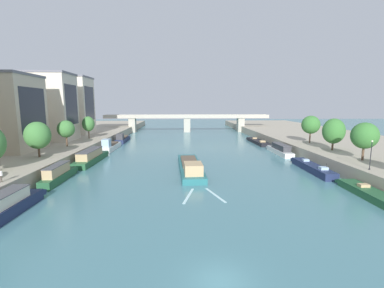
{
  "coord_description": "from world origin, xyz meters",
  "views": [
    {
      "loc": [
        -2.61,
        -16.48,
        12.13
      ],
      "look_at": [
        0.0,
        46.31,
        2.63
      ],
      "focal_mm": 24.67,
      "sensor_mm": 36.0,
      "label": 1
    }
  ],
  "objects_px": {
    "moored_boat_left_lone": "(111,146)",
    "tree_right_distant": "(365,136)",
    "moored_boat_left_second": "(59,174)",
    "moored_boat_left_upstream": "(91,157)",
    "moored_boat_left_gap_after": "(123,139)",
    "moored_boat_right_far": "(312,168)",
    "lamppost_right_bank": "(371,154)",
    "person_on_quay": "(0,175)",
    "moored_boat_left_near": "(6,206)",
    "tree_left_far": "(66,129)",
    "barge_midriver": "(190,166)",
    "moored_boat_right_gap_after": "(258,142)",
    "tree_right_second": "(334,131)",
    "bridge_far": "(187,121)",
    "tree_right_nearest": "(311,125)",
    "moored_boat_right_upstream": "(378,197)",
    "moored_boat_right_lone": "(280,150)",
    "tree_left_distant": "(88,124)"
  },
  "relations": [
    {
      "from": "moored_boat_left_lone",
      "to": "tree_right_distant",
      "type": "distance_m",
      "value": 57.41
    },
    {
      "from": "moored_boat_left_second",
      "to": "moored_boat_left_upstream",
      "type": "xyz_separation_m",
      "value": [
        0.51,
        13.8,
        0.01
      ]
    },
    {
      "from": "moored_boat_left_gap_after",
      "to": "moored_boat_right_far",
      "type": "xyz_separation_m",
      "value": [
        43.05,
        -40.2,
        -0.27
      ]
    },
    {
      "from": "lamppost_right_bank",
      "to": "person_on_quay",
      "type": "relative_size",
      "value": 2.7
    },
    {
      "from": "moored_boat_right_far",
      "to": "moored_boat_left_near",
      "type": "bearing_deg",
      "value": -157.47
    },
    {
      "from": "moored_boat_left_second",
      "to": "tree_left_far",
      "type": "relative_size",
      "value": 1.84
    },
    {
      "from": "person_on_quay",
      "to": "barge_midriver",
      "type": "bearing_deg",
      "value": 31.15
    },
    {
      "from": "moored_boat_left_lone",
      "to": "moored_boat_right_gap_after",
      "type": "xyz_separation_m",
      "value": [
        42.97,
        10.6,
        -0.5
      ]
    },
    {
      "from": "moored_boat_left_second",
      "to": "moored_boat_left_lone",
      "type": "xyz_separation_m",
      "value": [
        0.54,
        29.2,
        -0.15
      ]
    },
    {
      "from": "moored_boat_left_lone",
      "to": "tree_right_second",
      "type": "bearing_deg",
      "value": -18.56
    },
    {
      "from": "person_on_quay",
      "to": "moored_boat_right_far",
      "type": "bearing_deg",
      "value": 16.27
    },
    {
      "from": "bridge_far",
      "to": "tree_right_nearest",
      "type": "bearing_deg",
      "value": -60.38
    },
    {
      "from": "moored_boat_right_upstream",
      "to": "bridge_far",
      "type": "relative_size",
      "value": 0.21
    },
    {
      "from": "moored_boat_left_second",
      "to": "moored_boat_right_far",
      "type": "bearing_deg",
      "value": 6.25
    },
    {
      "from": "moored_boat_right_far",
      "to": "lamppost_right_bank",
      "type": "relative_size",
      "value": 3.25
    },
    {
      "from": "barge_midriver",
      "to": "tree_left_far",
      "type": "relative_size",
      "value": 3.46
    },
    {
      "from": "moored_boat_left_upstream",
      "to": "moored_boat_right_far",
      "type": "height_order",
      "value": "moored_boat_left_upstream"
    },
    {
      "from": "moored_boat_left_second",
      "to": "moored_boat_left_lone",
      "type": "distance_m",
      "value": 29.21
    },
    {
      "from": "moored_boat_left_lone",
      "to": "moored_boat_right_upstream",
      "type": "xyz_separation_m",
      "value": [
        43.62,
        -39.82,
        -0.49
      ]
    },
    {
      "from": "moored_boat_right_far",
      "to": "tree_left_far",
      "type": "relative_size",
      "value": 2.39
    },
    {
      "from": "moored_boat_left_upstream",
      "to": "tree_right_second",
      "type": "height_order",
      "value": "tree_right_second"
    },
    {
      "from": "moored_boat_left_second",
      "to": "tree_right_nearest",
      "type": "relative_size",
      "value": 1.61
    },
    {
      "from": "tree_right_distant",
      "to": "person_on_quay",
      "type": "bearing_deg",
      "value": -168.6
    },
    {
      "from": "moored_boat_left_second",
      "to": "moored_boat_left_gap_after",
      "type": "distance_m",
      "value": 44.95
    },
    {
      "from": "person_on_quay",
      "to": "moored_boat_left_second",
      "type": "bearing_deg",
      "value": 71.27
    },
    {
      "from": "tree_right_distant",
      "to": "moored_boat_right_far",
      "type": "bearing_deg",
      "value": 160.12
    },
    {
      "from": "moored_boat_right_far",
      "to": "bridge_far",
      "type": "height_order",
      "value": "bridge_far"
    },
    {
      "from": "tree_right_second",
      "to": "person_on_quay",
      "type": "bearing_deg",
      "value": -158.92
    },
    {
      "from": "barge_midriver",
      "to": "moored_boat_right_far",
      "type": "relative_size",
      "value": 1.45
    },
    {
      "from": "moored_boat_right_gap_after",
      "to": "moored_boat_left_near",
      "type": "bearing_deg",
      "value": -129.22
    },
    {
      "from": "barge_midriver",
      "to": "moored_boat_left_near",
      "type": "xyz_separation_m",
      "value": [
        -20.8,
        -18.9,
        0.3
      ]
    },
    {
      "from": "moored_boat_right_lone",
      "to": "tree_left_distant",
      "type": "relative_size",
      "value": 2.17
    },
    {
      "from": "moored_boat_right_upstream",
      "to": "person_on_quay",
      "type": "distance_m",
      "value": 47.27
    },
    {
      "from": "tree_left_far",
      "to": "moored_boat_left_second",
      "type": "bearing_deg",
      "value": -70.89
    },
    {
      "from": "barge_midriver",
      "to": "moored_boat_left_gap_after",
      "type": "bearing_deg",
      "value": 117.97
    },
    {
      "from": "bridge_far",
      "to": "tree_right_distant",
      "type": "bearing_deg",
      "value": -68.41
    },
    {
      "from": "tree_right_distant",
      "to": "moored_boat_right_lone",
      "type": "bearing_deg",
      "value": 109.87
    },
    {
      "from": "moored_boat_left_near",
      "to": "tree_right_second",
      "type": "xyz_separation_m",
      "value": [
        51.0,
        25.27,
        5.45
      ]
    },
    {
      "from": "moored_boat_right_lone",
      "to": "tree_left_distant",
      "type": "distance_m",
      "value": 52.25
    },
    {
      "from": "moored_boat_left_near",
      "to": "moored_boat_right_lone",
      "type": "bearing_deg",
      "value": 38.65
    },
    {
      "from": "moored_boat_left_gap_after",
      "to": "tree_left_distant",
      "type": "height_order",
      "value": "tree_left_distant"
    },
    {
      "from": "moored_boat_right_upstream",
      "to": "lamppost_right_bank",
      "type": "height_order",
      "value": "lamppost_right_bank"
    },
    {
      "from": "tree_right_nearest",
      "to": "person_on_quay",
      "type": "distance_m",
      "value": 63.11
    },
    {
      "from": "barge_midriver",
      "to": "moored_boat_left_gap_after",
      "type": "distance_m",
      "value": 44.34
    },
    {
      "from": "tree_left_distant",
      "to": "moored_boat_right_lone",
      "type": "bearing_deg",
      "value": -13.89
    },
    {
      "from": "moored_boat_right_gap_after",
      "to": "tree_right_nearest",
      "type": "distance_m",
      "value": 20.06
    },
    {
      "from": "moored_boat_left_gap_after",
      "to": "person_on_quay",
      "type": "relative_size",
      "value": 8.56
    },
    {
      "from": "moored_boat_left_second",
      "to": "tree_left_far",
      "type": "xyz_separation_m",
      "value": [
        -6.89,
        19.89,
        5.36
      ]
    },
    {
      "from": "moored_boat_left_lone",
      "to": "tree_right_second",
      "type": "relative_size",
      "value": 1.95
    },
    {
      "from": "lamppost_right_bank",
      "to": "tree_left_far",
      "type": "bearing_deg",
      "value": 155.8
    }
  ]
}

